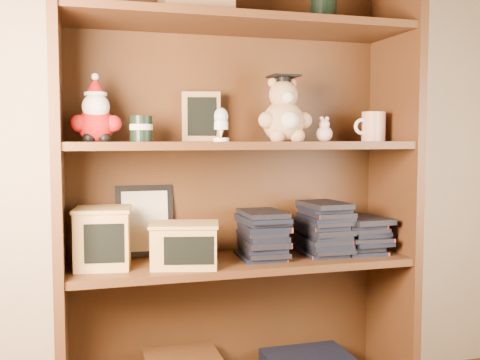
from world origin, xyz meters
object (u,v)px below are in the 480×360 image
object	(u,v)px
bookcase	(235,191)
teacher_mug	(373,127)
treats_box	(103,237)
grad_teddy_bear	(284,116)

from	to	relation	value
bookcase	teacher_mug	distance (m)	0.55
bookcase	treats_box	xyz separation A→B (m)	(-0.45, -0.05, -0.13)
grad_teddy_bear	teacher_mug	distance (m)	0.34
bookcase	treats_box	distance (m)	0.47
treats_box	bookcase	bearing A→B (deg)	6.51
teacher_mug	treats_box	bearing A→B (deg)	-179.95
bookcase	grad_teddy_bear	size ratio (longest dim) A/B	6.90
bookcase	grad_teddy_bear	distance (m)	0.31
bookcase	teacher_mug	size ratio (longest dim) A/B	13.45
grad_teddy_bear	treats_box	size ratio (longest dim) A/B	1.18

